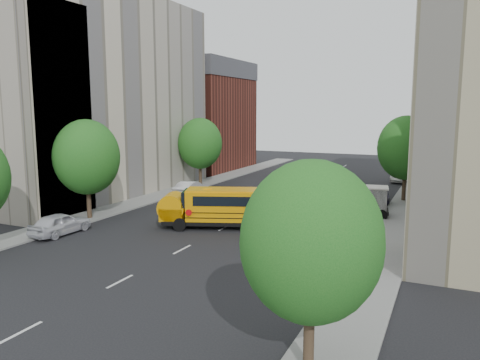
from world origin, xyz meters
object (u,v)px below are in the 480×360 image
Objects in this scene: safari_truck at (352,200)px; parked_car_5 at (400,176)px; street_tree_5 at (415,143)px; school_bus at (234,206)px; parked_car_1 at (191,188)px; parked_car_0 at (60,224)px; parked_car_4 at (378,198)px; street_tree_3 at (311,242)px; street_tree_2 at (200,144)px; parked_car_3 at (338,257)px; street_tree_4 at (406,148)px; street_tree_1 at (87,157)px.

parked_car_5 is at bearing 76.37° from safari_truck.
street_tree_5 reaches higher than school_bus.
parked_car_1 is at bearing -137.80° from street_tree_5.
safari_truck is 22.52m from parked_car_0.
parked_car_0 is 1.00× the size of parked_car_4.
safari_truck is at bearing 97.73° from street_tree_3.
parked_car_3 is at bearing -46.28° from street_tree_2.
street_tree_4 reaches higher than street_tree_2.
school_bus is at bearing 152.26° from parked_car_3.
parked_car_0 is at bearing -172.32° from parked_car_3.
street_tree_1 reaches higher than parked_car_3.
street_tree_3 is at bearing -87.47° from parked_car_4.
street_tree_3 reaches higher than parked_car_1.
safari_truck is at bearing -139.16° from parked_car_0.
street_tree_1 is 37.20m from street_tree_5.
parked_car_0 reaches higher than parked_car_1.
street_tree_4 is 1.78× the size of parked_car_0.
school_bus is 10.48m from safari_truck.
street_tree_3 is 0.67× the size of school_bus.
street_tree_5 is 20.63m from safari_truck.
street_tree_3 is 44.60m from parked_car_5.
street_tree_3 is 32.93m from parked_car_1.
parked_car_1 is (-9.42, 9.81, -0.89)m from school_bus.
parked_car_5 is (20.42, 12.41, -4.10)m from street_tree_2.
parked_car_1 reaches higher than parked_car_5.
school_bus is at bearing -126.05° from parked_car_4.
street_tree_5 reaches higher than safari_truck.
school_bus is at bearing -53.59° from street_tree_2.
street_tree_3 reaches higher than safari_truck.
street_tree_1 is 26.08m from street_tree_3.
parked_car_4 is at bearing 64.25° from safari_truck.
street_tree_5 is at bearing 28.61° from street_tree_2.
street_tree_4 is 1.81× the size of parked_car_3.
street_tree_2 is 1.66× the size of parked_car_1.
street_tree_2 is at bearing -85.15° from parked_car_0.
street_tree_1 is 1.79× the size of parked_car_5.
street_tree_2 is at bearing 147.68° from safari_truck.
parked_car_5 is (19.02, 34.84, -0.05)m from parked_car_0.
street_tree_1 is at bearing 147.53° from street_tree_3.
street_tree_2 is 0.73× the size of school_bus.
street_tree_3 is 32.01m from street_tree_4.
street_tree_1 is at bearing 78.09° from parked_car_1.
street_tree_2 is 1.27× the size of safari_truck.
school_bus is 12.24m from parked_car_0.
street_tree_1 reaches higher than school_bus.
street_tree_5 reaches higher than parked_car_0.
school_bus is at bearing 132.30° from parked_car_1.
street_tree_2 is 1.03× the size of street_tree_5.
parked_car_5 is (18.22, 18.37, -0.04)m from parked_car_1.
school_bus reaches higher than parked_car_1.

